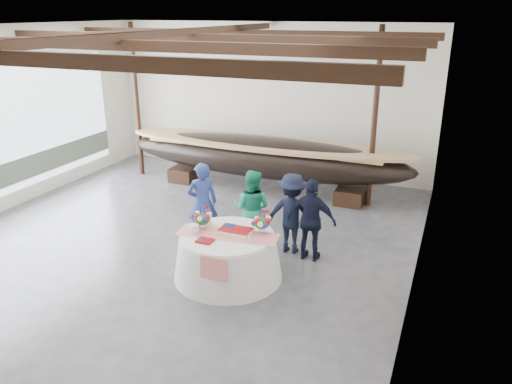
% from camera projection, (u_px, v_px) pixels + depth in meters
% --- Properties ---
extents(floor, '(10.00, 12.00, 0.01)m').
position_uv_depth(floor, '(167.00, 249.00, 10.65)').
color(floor, '#3D3D42').
rests_on(floor, ground).
extents(wall_back, '(10.00, 0.02, 4.50)m').
position_uv_depth(wall_back, '(268.00, 100.00, 15.10)').
color(wall_back, silver).
rests_on(wall_back, ground).
extents(wall_right, '(0.02, 12.00, 4.50)m').
position_uv_depth(wall_right, '(423.00, 177.00, 8.10)').
color(wall_right, silver).
rests_on(wall_right, ground).
extents(ceiling, '(10.00, 12.00, 0.01)m').
position_uv_depth(ceiling, '(152.00, 28.00, 9.11)').
color(ceiling, white).
rests_on(ceiling, wall_back).
extents(pavilion_structure, '(9.80, 11.76, 4.50)m').
position_uv_depth(pavilion_structure, '(175.00, 53.00, 9.92)').
color(pavilion_structure, black).
rests_on(pavilion_structure, ground).
extents(open_bay, '(0.03, 7.00, 3.20)m').
position_uv_depth(open_bay, '(16.00, 135.00, 12.65)').
color(open_bay, silver).
rests_on(open_bay, ground).
extents(longboat_display, '(8.28, 1.66, 1.55)m').
position_uv_depth(longboat_display, '(263.00, 157.00, 13.79)').
color(longboat_display, black).
rests_on(longboat_display, ground).
extents(banquet_table, '(2.06, 2.06, 0.88)m').
position_uv_depth(banquet_table, '(228.00, 256.00, 9.40)').
color(banquet_table, silver).
rests_on(banquet_table, ground).
extents(tabletop_items, '(1.95, 1.02, 0.40)m').
position_uv_depth(tabletop_items, '(228.00, 224.00, 9.35)').
color(tabletop_items, red).
rests_on(tabletop_items, banquet_table).
extents(guest_woman_blue, '(0.78, 0.74, 1.80)m').
position_uv_depth(guest_woman_blue, '(202.00, 203.00, 10.71)').
color(guest_woman_blue, navy).
rests_on(guest_woman_blue, ground).
extents(guest_woman_teal, '(0.85, 0.68, 1.70)m').
position_uv_depth(guest_woman_teal, '(252.00, 208.00, 10.56)').
color(guest_woman_teal, '#1A8B67').
rests_on(guest_woman_teal, ground).
extents(guest_man_left, '(1.14, 0.70, 1.71)m').
position_uv_depth(guest_man_left, '(292.00, 213.00, 10.28)').
color(guest_man_left, black).
rests_on(guest_man_left, ground).
extents(guest_man_right, '(1.01, 0.43, 1.71)m').
position_uv_depth(guest_man_right, '(312.00, 220.00, 9.95)').
color(guest_man_right, black).
rests_on(guest_man_right, ground).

